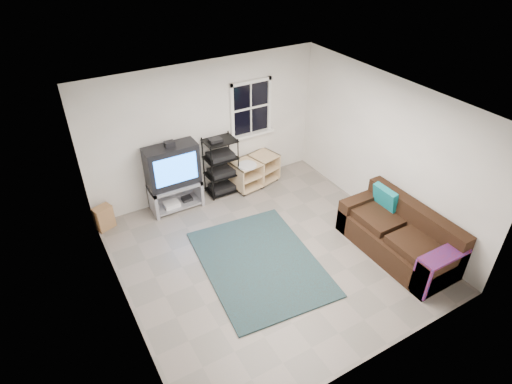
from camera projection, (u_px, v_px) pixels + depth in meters
room at (251, 112)px, 8.24m from camera, size 4.60×4.62×4.60m
tv_unit at (173, 172)px, 7.74m from camera, size 0.95×0.47×1.39m
av_rack at (221, 170)px, 8.30m from camera, size 0.60×0.43×1.19m
side_table_left at (262, 166)px, 8.81m from camera, size 0.60×0.60×0.59m
side_table_right at (245, 173)px, 8.54m from camera, size 0.59×0.60×0.61m
sofa at (399, 236)px, 6.93m from camera, size 0.89×2.00×0.91m
shag_rug at (260, 263)px, 6.87m from camera, size 1.94×2.52×0.03m
paper_bag at (104, 218)px, 7.52m from camera, size 0.36×0.29×0.44m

